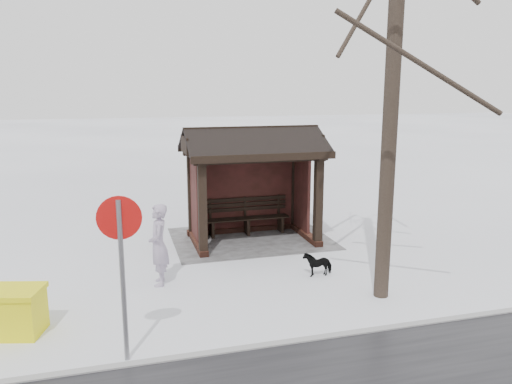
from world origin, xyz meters
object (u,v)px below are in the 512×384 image
road_sign (121,245)px  bus_shelter (251,161)px  grit_bin (11,311)px  pedestrian (159,245)px  dog (318,263)px

road_sign → bus_shelter: bearing=-116.4°
grit_bin → road_sign: 2.66m
bus_shelter → pedestrian: bus_shelter is taller
pedestrian → bus_shelter: bearing=139.2°
dog → road_sign: bearing=-60.9°
dog → grit_bin: 6.09m
bus_shelter → dog: 3.59m
bus_shelter → grit_bin: size_ratio=3.04×
pedestrian → grit_bin: (2.57, 1.55, -0.46)m
bus_shelter → grit_bin: bus_shelter is taller
dog → road_sign: size_ratio=0.24×
grit_bin → road_sign: size_ratio=0.46×
bus_shelter → dog: bus_shelter is taller
dog → bus_shelter: bearing=-168.1°
bus_shelter → pedestrian: bearing=43.7°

